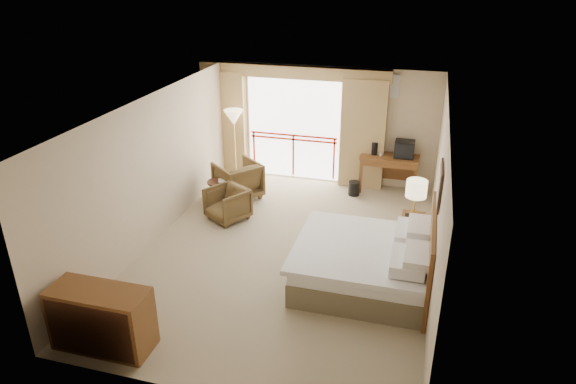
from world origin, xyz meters
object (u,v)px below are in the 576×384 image
(table_lamp, at_px, (416,189))
(tv, at_px, (404,149))
(armchair_near, at_px, (228,219))
(dresser, at_px, (101,319))
(nightstand, at_px, (412,231))
(desk, at_px, (390,163))
(wastebasket, at_px, (354,188))
(floor_lamp, at_px, (234,120))
(armchair_far, at_px, (239,197))
(side_table, at_px, (219,188))
(bed, at_px, (366,263))

(table_lamp, bearing_deg, tv, 98.73)
(armchair_near, xyz_separation_m, dresser, (-0.22, -3.98, 0.45))
(nightstand, xyz_separation_m, desk, (-0.66, 2.43, 0.36))
(wastebasket, distance_m, floor_lamp, 3.16)
(desk, height_order, tv, tv)
(floor_lamp, distance_m, dresser, 6.08)
(tv, relative_size, dresser, 0.32)
(wastebasket, bearing_deg, dresser, -113.27)
(nightstand, height_order, armchair_far, nightstand)
(nightstand, xyz_separation_m, floor_lamp, (-4.23, 2.07, 1.18))
(nightstand, bearing_deg, dresser, -133.05)
(table_lamp, xyz_separation_m, side_table, (-4.09, 0.64, -0.74))
(side_table, bearing_deg, wastebasket, 24.39)
(table_lamp, bearing_deg, bed, -113.43)
(side_table, xyz_separation_m, floor_lamp, (-0.14, 1.38, 1.11))
(wastebasket, distance_m, armchair_far, 2.59)
(table_lamp, height_order, armchair_near, table_lamp)
(nightstand, xyz_separation_m, armchair_near, (-3.65, 0.07, -0.29))
(wastebasket, relative_size, floor_lamp, 0.19)
(bed, distance_m, dresser, 4.04)
(floor_lamp, bearing_deg, side_table, -84.29)
(armchair_far, height_order, side_table, side_table)
(armchair_far, bearing_deg, tv, 148.94)
(tv, distance_m, armchair_near, 4.14)
(bed, distance_m, desk, 3.89)
(table_lamp, height_order, side_table, table_lamp)
(nightstand, xyz_separation_m, table_lamp, (0.00, 0.05, 0.81))
(tv, bearing_deg, floor_lamp, -179.90)
(desk, xyz_separation_m, side_table, (-3.43, -1.73, -0.30))
(armchair_far, distance_m, floor_lamp, 1.79)
(wastebasket, xyz_separation_m, armchair_near, (-2.29, -1.86, -0.16))
(floor_lamp, height_order, dresser, floor_lamp)
(wastebasket, bearing_deg, side_table, -155.61)
(desk, relative_size, dresser, 0.96)
(bed, height_order, table_lamp, table_lamp)
(desk, height_order, armchair_far, desk)
(floor_lamp, relative_size, dresser, 1.27)
(floor_lamp, bearing_deg, table_lamp, -25.56)
(nightstand, distance_m, tv, 2.50)
(dresser, bearing_deg, tv, 64.55)
(table_lamp, height_order, wastebasket, table_lamp)
(armchair_far, height_order, dresser, dresser)
(wastebasket, height_order, armchair_near, armchair_near)
(wastebasket, height_order, dresser, dresser)
(nightstand, height_order, side_table, nightstand)
(nightstand, bearing_deg, armchair_far, 165.08)
(desk, distance_m, side_table, 3.86)
(nightstand, relative_size, desk, 0.46)
(armchair_far, xyz_separation_m, floor_lamp, (-0.41, 0.93, 1.47))
(armchair_near, xyz_separation_m, side_table, (-0.44, 0.62, 0.36))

